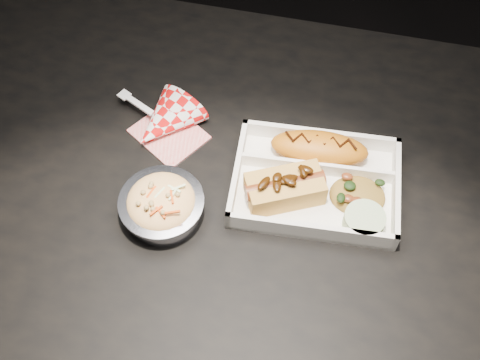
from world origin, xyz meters
name	(u,v)px	position (x,y,z in m)	size (l,w,h in m)	color
floor	(254,351)	(0.00, 0.00, -0.03)	(4.00, 4.00, 0.05)	black
dining_table	(263,224)	(0.00, 0.00, 0.66)	(1.20, 0.80, 0.75)	black
food_tray	(315,184)	(0.07, 0.03, 0.76)	(0.26, 0.20, 0.04)	white
fried_pastry	(319,148)	(0.07, 0.09, 0.78)	(0.15, 0.06, 0.04)	#C46C13
hotdog	(285,187)	(0.03, 0.00, 0.78)	(0.13, 0.10, 0.06)	gold
fried_rice_mound	(359,192)	(0.14, 0.02, 0.77)	(0.09, 0.07, 0.03)	olive
cupcake_liner	(364,222)	(0.15, -0.02, 0.77)	(0.06, 0.06, 0.03)	#AEC595
foil_coleslaw_cup	(162,204)	(-0.14, -0.07, 0.78)	(0.13, 0.13, 0.06)	silver
napkin_fork	(164,123)	(-0.19, 0.09, 0.77)	(0.17, 0.15, 0.10)	red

